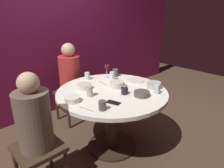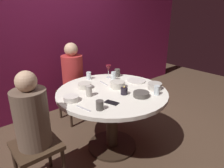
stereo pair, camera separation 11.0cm
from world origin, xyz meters
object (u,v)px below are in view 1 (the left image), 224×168
candle_holder (125,91)px  cup_by_right_diner (87,76)px  cup_far_edge (115,73)px  cup_beside_wine (112,76)px  seated_diner_left (34,123)px  cup_center_front (90,91)px  seated_diner_back (70,75)px  bowl_rice_portion (72,99)px  dinner_plate (135,81)px  bowl_salad_center (84,86)px  cell_phone (113,103)px  bowl_serving_large (142,94)px  cup_by_left_diner (157,89)px  dining_table (112,104)px  bowl_small_white (154,85)px  cup_near_candle (102,105)px  wine_glass (107,69)px  bowl_sauce_side (117,84)px

candle_holder → cup_by_right_diner: size_ratio=0.97×
cup_far_edge → cup_beside_wine: cup_beside_wine is taller
seated_diner_left → cup_center_front: size_ratio=10.05×
seated_diner_back → bowl_rice_portion: (-0.49, -0.84, 0.05)m
dinner_plate → bowl_rice_portion: (-0.92, 0.02, 0.02)m
bowl_rice_portion → cup_beside_wine: size_ratio=1.37×
seated_diner_back → bowl_salad_center: (-0.19, -0.62, 0.06)m
dinner_plate → cell_phone: 0.70m
bowl_serving_large → bowl_rice_portion: size_ratio=1.11×
cup_by_left_diner → cup_by_right_diner: cup_by_left_diner is taller
cell_phone → bowl_serving_large: (0.34, -0.08, 0.02)m
cup_by_left_diner → cup_far_edge: same height
seated_diner_left → cell_phone: (0.70, -0.24, 0.04)m
cup_by_left_diner → cup_center_front: cup_center_front is taller
cup_center_front → dining_table: bearing=-8.1°
seated_diner_back → bowl_serving_large: seated_diner_back is taller
bowl_salad_center → bowl_small_white: bowl_small_white is taller
cup_near_candle → bowl_serving_large: bearing=-4.8°
seated_diner_back → bowl_serving_large: size_ratio=7.02×
wine_glass → bowl_rice_portion: bearing=-156.3°
dinner_plate → bowl_rice_portion: bowl_rice_portion is taller
bowl_rice_portion → cup_far_edge: bearing=18.5°
dining_table → dinner_plate: (0.43, 0.04, 0.18)m
cup_near_candle → seated_diner_left: bearing=151.9°
candle_holder → dinner_plate: bearing=26.6°
cup_by_right_diner → bowl_serving_large: bearing=-82.6°
bowl_small_white → cup_by_right_diner: (-0.39, 0.78, 0.01)m
wine_glass → cup_near_candle: bearing=-134.0°
cup_beside_wine → cup_near_candle: bearing=-139.2°
dining_table → bowl_rice_portion: 0.53m
seated_diner_left → bowl_rice_portion: 0.43m
bowl_rice_portion → dinner_plate: bearing=-1.1°
candle_holder → dinner_plate: size_ratio=0.40×
bowl_salad_center → cup_center_front: 0.24m
seated_diner_back → cup_center_front: seated_diner_back is taller
seated_diner_back → wine_glass: 0.59m
seated_diner_back → bowl_sauce_side: (0.12, -0.86, 0.06)m
cup_by_right_diner → cup_beside_wine: cup_beside_wine is taller
seated_diner_back → bowl_serving_large: (0.13, -1.21, 0.05)m
bowl_salad_center → cup_by_left_diner: 0.82m
bowl_small_white → cup_by_left_diner: size_ratio=1.55×
bowl_rice_portion → cup_center_front: (0.21, -0.01, 0.03)m
bowl_serving_large → bowl_salad_center: size_ratio=1.07×
candle_holder → bowl_serving_large: candle_holder is taller
cup_center_front → bowl_salad_center: bearing=67.7°
bowl_rice_portion → cup_by_left_diner: bearing=-29.9°
bowl_salad_center → cup_by_right_diner: bearing=47.9°
bowl_rice_portion → candle_holder: bearing=-22.6°
bowl_salad_center → wine_glass: bearing=14.7°
wine_glass → bowl_salad_center: size_ratio=1.11×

